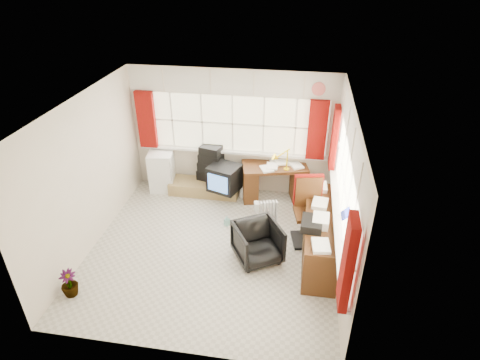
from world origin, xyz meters
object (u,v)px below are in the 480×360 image
object	(u,v)px
task_chair	(308,207)
office_chair	(258,243)
mini_fridge	(162,171)
desk_lamp	(287,155)
crt_tv	(224,178)
credenza	(320,233)
radiator	(267,217)
tv_bench	(205,187)
desk	(274,179)

from	to	relation	value
task_chair	office_chair	bearing A→B (deg)	-137.28
task_chair	mini_fridge	xyz separation A→B (m)	(-2.96, 1.16, -0.21)
desk_lamp	crt_tv	xyz separation A→B (m)	(-1.18, -0.13, -0.53)
office_chair	credenza	xyz separation A→B (m)	(0.96, 0.31, 0.07)
crt_tv	mini_fridge	size ratio (longest dim) A/B	0.84
radiator	mini_fridge	distance (m)	2.48
task_chair	crt_tv	bearing A→B (deg)	149.78
tv_bench	office_chair	bearing A→B (deg)	-54.24
radiator	crt_tv	world-z (taller)	crt_tv
credenza	tv_bench	xyz separation A→B (m)	(-2.28, 1.52, -0.27)
desk_lamp	crt_tv	world-z (taller)	desk_lamp
office_chair	tv_bench	bearing A→B (deg)	95.32
desk_lamp	radiator	xyz separation A→B (m)	(-0.27, -0.90, -0.81)
crt_tv	task_chair	bearing A→B (deg)	-30.22
tv_bench	task_chair	bearing A→B (deg)	-28.62
desk_lamp	tv_bench	size ratio (longest dim) A/B	0.32
task_chair	office_chair	xyz separation A→B (m)	(-0.75, -0.70, -0.30)
crt_tv	mini_fridge	world-z (taller)	mini_fridge
credenza	crt_tv	distance (m)	2.26
task_chair	tv_bench	world-z (taller)	task_chair
desk	tv_bench	distance (m)	1.44
tv_bench	mini_fridge	xyz separation A→B (m)	(-0.89, 0.03, 0.29)
radiator	credenza	bearing A→B (deg)	-31.69
tv_bench	mini_fridge	bearing A→B (deg)	177.75
credenza	tv_bench	world-z (taller)	credenza
desk	credenza	distance (m)	1.82
task_chair	mini_fridge	size ratio (longest dim) A/B	1.42
desk_lamp	tv_bench	world-z (taller)	desk_lamp
task_chair	office_chair	distance (m)	1.07
credenza	tv_bench	size ratio (longest dim) A/B	1.43
radiator	credenza	distance (m)	1.08
desk_lamp	credenza	xyz separation A→B (m)	(0.64, -1.46, -0.64)
mini_fridge	credenza	bearing A→B (deg)	-26.14
task_chair	credenza	size ratio (longest dim) A/B	0.59
desk	crt_tv	world-z (taller)	same
desk_lamp	task_chair	size ratio (longest dim) A/B	0.39
desk_lamp	office_chair	xyz separation A→B (m)	(-0.33, -1.77, -0.71)
desk_lamp	crt_tv	distance (m)	1.30
desk	desk_lamp	distance (m)	0.69
radiator	mini_fridge	bearing A→B (deg)	156.24
task_chair	credenza	world-z (taller)	task_chair
desk	mini_fridge	size ratio (longest dim) A/B	1.64
credenza	crt_tv	bearing A→B (deg)	143.86
crt_tv	credenza	bearing A→B (deg)	-36.14
desk	radiator	xyz separation A→B (m)	(-0.03, -1.04, -0.18)
desk_lamp	desk	bearing A→B (deg)	149.26
credenza	desk	bearing A→B (deg)	118.59
desk	crt_tv	bearing A→B (deg)	-164.03
office_chair	task_chair	bearing A→B (deg)	12.28
desk	office_chair	world-z (taller)	desk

